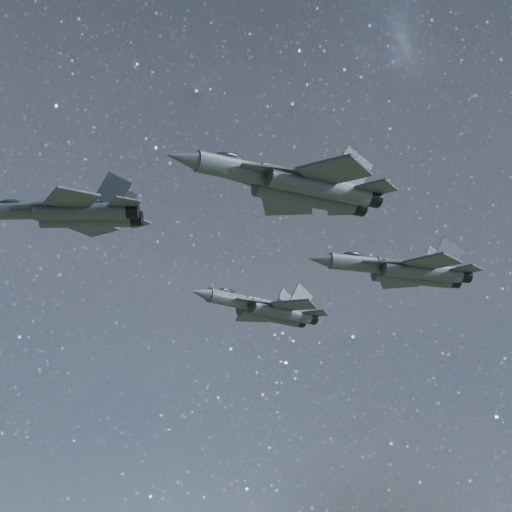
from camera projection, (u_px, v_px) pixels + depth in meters
name	position (u px, v px, depth m)	size (l,w,h in m)	color
jet_lead	(68.00, 213.00, 65.32)	(16.04, 10.70, 4.07)	#33393F
jet_left	(265.00, 309.00, 91.71)	(18.32, 12.11, 4.68)	#33393F
jet_right	(296.00, 185.00, 59.39)	(18.25, 12.65, 4.58)	#33393F
jet_slot	(404.00, 270.00, 80.15)	(18.10, 12.93, 4.63)	#33393F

